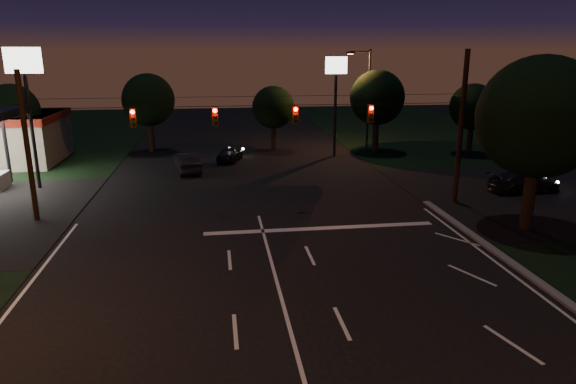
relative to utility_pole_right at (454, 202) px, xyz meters
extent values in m
plane|color=black|center=(-12.00, -15.00, 0.00)|extent=(140.00, 140.00, 0.00)
cube|color=black|center=(8.00, 1.00, 0.00)|extent=(20.00, 16.00, 0.02)
cube|color=silver|center=(-9.00, -3.50, 0.01)|extent=(12.00, 0.50, 0.01)
cylinder|color=black|center=(0.00, 0.00, 0.00)|extent=(0.30, 0.30, 9.00)
cylinder|color=black|center=(-24.00, 0.00, 0.00)|extent=(0.28, 0.28, 8.00)
cylinder|color=black|center=(-12.00, 0.00, 6.00)|extent=(24.00, 0.03, 0.03)
cylinder|color=black|center=(-12.00, 0.00, 6.50)|extent=(24.00, 0.02, 0.02)
cube|color=#3F3307|center=(-18.50, 0.00, 5.45)|extent=(0.32, 0.26, 1.00)
sphere|color=#FF0705|center=(-18.50, -0.16, 5.78)|extent=(0.22, 0.22, 0.22)
sphere|color=black|center=(-18.50, -0.16, 5.45)|extent=(0.20, 0.20, 0.20)
sphere|color=black|center=(-18.50, -0.16, 5.12)|extent=(0.20, 0.20, 0.20)
cube|color=#3F3307|center=(-14.20, 0.00, 5.45)|extent=(0.32, 0.26, 1.00)
sphere|color=#FF0705|center=(-14.20, -0.16, 5.78)|extent=(0.22, 0.22, 0.22)
sphere|color=black|center=(-14.20, -0.16, 5.45)|extent=(0.20, 0.20, 0.20)
sphere|color=black|center=(-14.20, -0.16, 5.12)|extent=(0.20, 0.20, 0.20)
cube|color=#3F3307|center=(-9.80, 0.00, 5.45)|extent=(0.32, 0.26, 1.00)
sphere|color=#FF0705|center=(-9.80, -0.16, 5.78)|extent=(0.22, 0.22, 0.22)
sphere|color=black|center=(-9.80, -0.16, 5.45)|extent=(0.20, 0.20, 0.20)
sphere|color=black|center=(-9.80, -0.16, 5.12)|extent=(0.20, 0.20, 0.20)
cube|color=#3F3307|center=(-5.50, 0.00, 5.45)|extent=(0.32, 0.26, 1.00)
sphere|color=#FF0705|center=(-5.50, -0.16, 5.78)|extent=(0.22, 0.22, 0.22)
sphere|color=black|center=(-5.50, -0.16, 5.45)|extent=(0.20, 0.20, 0.20)
sphere|color=black|center=(-5.50, -0.16, 5.12)|extent=(0.20, 0.20, 0.20)
cylinder|color=black|center=(-28.50, 9.00, 2.40)|extent=(0.24, 0.24, 4.80)
cylinder|color=black|center=(-26.00, 7.00, 3.75)|extent=(0.24, 0.24, 7.50)
cube|color=white|center=(-26.00, 7.00, 8.30)|extent=(2.20, 0.30, 1.60)
cylinder|color=black|center=(-4.00, 15.00, 3.50)|extent=(0.24, 0.24, 7.00)
cube|color=white|center=(-4.00, 15.00, 7.70)|extent=(1.80, 0.30, 1.40)
cylinder|color=black|center=(-0.50, 17.00, 4.50)|extent=(0.20, 0.20, 9.00)
cylinder|color=black|center=(-1.40, 17.00, 8.80)|extent=(1.80, 0.12, 0.12)
cube|color=black|center=(-2.30, 17.00, 8.70)|extent=(0.60, 0.35, 0.22)
cube|color=orange|center=(-2.30, 17.00, 8.58)|extent=(0.45, 0.25, 0.04)
cylinder|color=black|center=(1.50, -5.00, 2.00)|extent=(0.60, 0.60, 4.00)
sphere|color=black|center=(1.50, -5.00, 5.76)|extent=(6.00, 6.00, 6.00)
sphere|color=black|center=(2.10, -4.55, 5.58)|extent=(4.50, 4.50, 4.50)
sphere|color=black|center=(0.90, -4.70, 5.62)|extent=(4.20, 4.20, 4.20)
cylinder|color=black|center=(-30.00, 15.00, 1.50)|extent=(0.49, 0.49, 3.00)
sphere|color=black|center=(-30.00, 15.00, 4.32)|extent=(4.20, 4.20, 4.20)
sphere|color=black|center=(-29.58, 15.32, 4.19)|extent=(3.15, 3.15, 3.15)
sphere|color=black|center=(-30.42, 15.21, 4.23)|extent=(2.94, 2.94, 2.94)
cylinder|color=black|center=(-20.00, 19.00, 1.62)|extent=(0.52, 0.52, 3.25)
sphere|color=black|center=(-20.00, 19.00, 4.68)|extent=(4.60, 4.60, 4.60)
sphere|color=black|center=(-19.54, 19.34, 4.54)|extent=(3.45, 3.45, 3.45)
sphere|color=black|center=(-20.46, 19.23, 4.58)|extent=(3.22, 3.22, 3.22)
cylinder|color=black|center=(-9.00, 18.00, 1.38)|extent=(0.47, 0.47, 2.75)
sphere|color=black|center=(-9.00, 18.00, 3.96)|extent=(3.80, 3.80, 3.80)
sphere|color=black|center=(-8.62, 18.28, 3.85)|extent=(2.85, 2.85, 2.85)
sphere|color=black|center=(-9.38, 18.19, 3.87)|extent=(2.66, 2.66, 2.66)
cylinder|color=black|center=(0.00, 16.00, 1.70)|extent=(0.53, 0.53, 3.40)
sphere|color=black|center=(0.00, 16.00, 4.90)|extent=(4.80, 4.80, 4.80)
sphere|color=black|center=(0.48, 16.36, 4.75)|extent=(3.60, 3.60, 3.60)
sphere|color=black|center=(-0.48, 16.24, 4.79)|extent=(3.36, 3.36, 3.36)
cylinder|color=black|center=(8.00, 14.00, 1.45)|extent=(0.48, 0.48, 2.90)
sphere|color=black|center=(8.00, 14.00, 4.18)|extent=(4.00, 4.00, 4.00)
sphere|color=black|center=(8.40, 14.30, 4.06)|extent=(3.00, 3.00, 3.00)
sphere|color=black|center=(7.60, 14.20, 4.09)|extent=(2.80, 2.80, 2.80)
imported|color=black|center=(-13.11, 13.94, 0.62)|extent=(2.53, 3.91, 1.24)
imported|color=black|center=(-16.41, 10.47, 0.74)|extent=(2.33, 4.67, 1.47)
imported|color=black|center=(5.50, 1.59, 0.67)|extent=(4.77, 2.22, 1.35)
camera|label=1|loc=(-14.19, -28.13, 8.92)|focal=32.00mm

